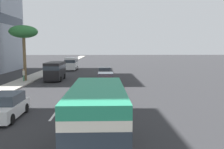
# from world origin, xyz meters

# --- Properties ---
(ground_plane) EXTENTS (198.00, 198.00, 0.00)m
(ground_plane) POSITION_xyz_m (31.50, 0.00, 0.00)
(ground_plane) COLOR #2D2D30
(sidewalk_right) EXTENTS (162.00, 2.66, 0.15)m
(sidewalk_right) POSITION_xyz_m (31.50, 7.15, 0.07)
(sidewalk_right) COLOR #B2ADA3
(sidewalk_right) RESTS_ON ground_plane
(lane_stripe_mid) EXTENTS (3.20, 0.16, 0.01)m
(lane_stripe_mid) POSITION_xyz_m (11.04, 0.00, 0.01)
(lane_stripe_mid) COLOR silver
(lane_stripe_mid) RESTS_ON ground_plane
(lane_stripe_far) EXTENTS (3.20, 0.16, 0.01)m
(lane_stripe_far) POSITION_xyz_m (21.37, 0.00, 0.01)
(lane_stripe_far) COLOR silver
(lane_stripe_far) RESTS_ON ground_plane
(car_lead) EXTENTS (4.18, 1.86, 1.56)m
(car_lead) POSITION_xyz_m (10.21, 2.90, 0.74)
(car_lead) COLOR white
(car_lead) RESTS_ON ground_plane
(van_second) EXTENTS (5.20, 2.15, 2.47)m
(van_second) POSITION_xyz_m (27.65, 3.32, 1.41)
(van_second) COLOR black
(van_second) RESTS_ON ground_plane
(car_third) EXTENTS (4.52, 1.79, 1.55)m
(car_third) POSITION_xyz_m (12.92, -3.03, 0.74)
(car_third) COLOR black
(car_third) RESTS_ON ground_plane
(car_fourth) EXTENTS (4.32, 1.87, 1.70)m
(car_fourth) POSITION_xyz_m (21.50, -3.49, 0.80)
(car_fourth) COLOR #A51E1E
(car_fourth) RESTS_ON ground_plane
(car_fifth) EXTENTS (4.04, 1.84, 1.66)m
(car_fifth) POSITION_xyz_m (29.00, -3.40, 0.78)
(car_fifth) COLOR black
(car_fifth) RESTS_ON ground_plane
(van_sixth) EXTENTS (4.92, 2.14, 2.47)m
(van_sixth) POSITION_xyz_m (41.90, 3.06, 1.41)
(van_sixth) COLOR white
(van_sixth) RESTS_ON ground_plane
(minibus_seventh) EXTENTS (6.12, 2.28, 2.92)m
(minibus_seventh) POSITION_xyz_m (4.54, -3.09, 1.60)
(minibus_seventh) COLOR silver
(minibus_seventh) RESTS_ON ground_plane
(pedestrian_near_lamp) EXTENTS (0.39, 0.35, 1.55)m
(pedestrian_near_lamp) POSITION_xyz_m (25.86, 6.98, 0.99)
(pedestrian_near_lamp) COLOR #4C8C66
(pedestrian_near_lamp) RESTS_ON sidewalk_right
(palm_tree) EXTENTS (3.58, 3.58, 7.11)m
(palm_tree) POSITION_xyz_m (26.40, 6.95, 6.32)
(palm_tree) COLOR brown
(palm_tree) RESTS_ON sidewalk_right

